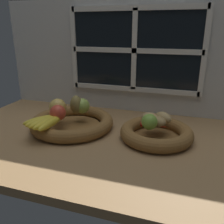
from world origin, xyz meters
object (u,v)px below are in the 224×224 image
Objects in this scene: pear_brown at (76,105)px; banana_bunch_front at (47,121)px; fruit_bowl_right at (156,133)px; apple_golden_left at (58,107)px; apple_green_back at (82,106)px; potato_back at (163,118)px; chili_pepper at (154,126)px; potato_oblong at (149,118)px; potato_large at (157,121)px; apple_red_front at (58,113)px; lime_near at (149,122)px; fruit_bowl_left at (72,123)px.

banana_bunch_front is (-5.21, -15.66, -2.54)cm from pear_brown.
apple_golden_left is (-43.02, 0.05, 6.46)cm from fruit_bowl_right.
fruit_bowl_right is 4.20× the size of apple_green_back.
fruit_bowl_right is at bearing 15.67° from banana_bunch_front.
fruit_bowl_right is 3.63× the size of potato_back.
chili_pepper reaches higher than fruit_bowl_right.
apple_green_back is 30.68cm from potato_oblong.
apple_green_back is 0.95× the size of potato_large.
pear_brown is at bearing 70.69° from apple_red_front.
pear_brown reaches higher than apple_golden_left.
potato_oblong is at bearing 20.56° from banana_bunch_front.
pear_brown is 1.36× the size of lime_near.
apple_green_back reaches higher than fruit_bowl_right.
potato_back is (41.46, 10.06, -0.98)cm from apple_red_front.
chili_pepper is at bearing -112.23° from fruit_bowl_right.
chili_pepper is at bearing -9.33° from pear_brown.
potato_oblong is at bearing 142.13° from fruit_bowl_right.
potato_back is at bearing 15.95° from potato_oblong.
potato_large is at bearing 15.67° from banana_bunch_front.
potato_large is 0.91× the size of potato_back.
lime_near is at bearing 11.55° from banana_bunch_front.
pear_brown is (-36.08, 4.08, 6.92)cm from fruit_bowl_right.
fruit_bowl_left is 8.05cm from pear_brown.
banana_bunch_front is 39.69cm from lime_near.
chili_pepper is at bearing -2.78° from fruit_bowl_left.
apple_red_front is 6.16cm from banana_bunch_front.
potato_large is 4.47cm from lime_near.
banana_bunch_front is at bearing -106.74° from apple_red_front.
pear_brown is at bearing 177.47° from potato_oblong.
lime_near reaches higher than potato_back.
apple_golden_left is at bearing 179.93° from potato_large.
potato_back is at bearing 0.09° from pear_brown.
potato_oblong is at bearing -164.05° from potato_back.
apple_green_back is at bearing 66.55° from banana_bunch_front.
apple_red_front is (-39.59, -5.92, 6.11)cm from fruit_bowl_right.
fruit_bowl_left is at bearing -95.18° from pear_brown.
apple_green_back is at bearing 31.90° from pear_brown.
apple_green_back is at bearing 64.90° from fruit_bowl_left.
fruit_bowl_left is 2.07× the size of banana_bunch_front.
apple_red_front reaches higher than banana_bunch_front.
pear_brown reaches higher than potato_back.
apple_red_front is at bearing -109.31° from pear_brown.
apple_green_back is 2.66cm from pear_brown.
apple_green_back is at bearing 177.93° from potato_back.
apple_red_front is 0.85× the size of potato_back.
apple_red_front reaches higher than fruit_bowl_left.
fruit_bowl_left is 35.98cm from chili_pepper.
banana_bunch_front is at bearing -113.45° from apple_green_back.
potato_large is at bearing -90.00° from fruit_bowl_right.
pear_brown is at bearing 173.56° from potato_large.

